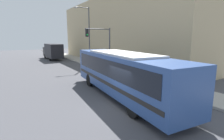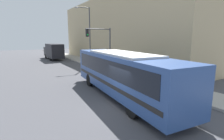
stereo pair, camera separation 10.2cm
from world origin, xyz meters
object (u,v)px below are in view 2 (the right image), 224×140
delivery_truck (53,51)px  street_lamp (88,32)px  city_bus (122,71)px  fire_hydrant (146,78)px  traffic_light_pole (102,42)px  parking_meter (115,65)px

delivery_truck → street_lamp: size_ratio=0.95×
city_bus → fire_hydrant: size_ratio=16.49×
city_bus → street_lamp: street_lamp is taller
traffic_light_pole → street_lamp: size_ratio=0.61×
traffic_light_pole → parking_meter: 3.25m
city_bus → delivery_truck: 25.34m
traffic_light_pole → parking_meter: size_ratio=4.20×
delivery_truck → traffic_light_pole: bearing=-82.9°
city_bus → parking_meter: size_ratio=9.79×
fire_hydrant → parking_meter: size_ratio=0.59×
fire_hydrant → parking_meter: bearing=90.0°
parking_meter → street_lamp: bearing=90.1°
city_bus → street_lamp: size_ratio=1.42×
fire_hydrant → street_lamp: street_lamp is taller
traffic_light_pole → city_bus: bearing=-109.0°
fire_hydrant → parking_meter: (-0.00, 5.42, 0.48)m
delivery_truck → street_lamp: 11.26m
city_bus → fire_hydrant: bearing=30.0°
city_bus → parking_meter: bearing=66.2°
city_bus → street_lamp: (3.99, 15.04, 3.23)m
traffic_light_pole → street_lamp: 6.52m
city_bus → parking_meter: city_bus is taller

